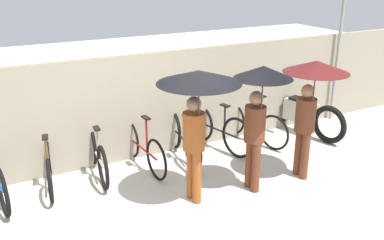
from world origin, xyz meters
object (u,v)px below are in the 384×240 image
at_px(parked_bicycle_4, 183,138).
at_px(motorcycle, 301,113).
at_px(parked_bicycle_3, 142,147).
at_px(pedestrian_trailing, 312,87).
at_px(parked_bicycle_2, 97,154).
at_px(parked_bicycle_5, 217,129).
at_px(parked_bicycle_1, 49,165).
at_px(pedestrian_center, 259,99).
at_px(pedestrian_leading, 197,96).
at_px(parked_bicycle_6, 252,124).

relative_size(parked_bicycle_4, motorcycle, 0.84).
xyz_separation_m(parked_bicycle_3, pedestrian_trailing, (2.17, -1.64, 1.18)).
xyz_separation_m(parked_bicycle_2, parked_bicycle_5, (2.33, -0.00, 0.03)).
distance_m(parked_bicycle_1, parked_bicycle_2, 0.78).
bearing_deg(parked_bicycle_3, pedestrian_center, -146.10).
bearing_deg(pedestrian_trailing, parked_bicycle_5, -64.35).
height_order(parked_bicycle_1, parked_bicycle_5, parked_bicycle_5).
xyz_separation_m(parked_bicycle_2, parked_bicycle_3, (0.77, -0.08, 0.00)).
height_order(pedestrian_leading, pedestrian_trailing, pedestrian_leading).
bearing_deg(parked_bicycle_3, parked_bicycle_4, -92.69).
relative_size(parked_bicycle_1, pedestrian_trailing, 0.82).
bearing_deg(motorcycle, parked_bicycle_5, 76.17).
bearing_deg(pedestrian_center, parked_bicycle_4, -71.93).
xyz_separation_m(parked_bicycle_3, motorcycle, (3.49, -0.04, 0.05)).
bearing_deg(parked_bicycle_3, parked_bicycle_6, -91.85).
relative_size(parked_bicycle_2, parked_bicycle_5, 0.95).
xyz_separation_m(parked_bicycle_4, parked_bicycle_5, (0.77, 0.07, 0.01)).
bearing_deg(parked_bicycle_2, motorcycle, -86.02).
distance_m(parked_bicycle_1, pedestrian_trailing, 4.26).
bearing_deg(parked_bicycle_5, parked_bicycle_2, 78.06).
bearing_deg(pedestrian_trailing, parked_bicycle_1, -18.70).
distance_m(parked_bicycle_5, parked_bicycle_6, 0.78).
bearing_deg(parked_bicycle_2, parked_bicycle_3, -90.17).
distance_m(parked_bicycle_1, parked_bicycle_6, 3.87).
relative_size(parked_bicycle_1, motorcycle, 0.77).
bearing_deg(parked_bicycle_3, parked_bicycle_1, 84.68).
relative_size(parked_bicycle_5, pedestrian_center, 0.89).
xyz_separation_m(parked_bicycle_3, parked_bicycle_6, (2.33, 0.06, -0.00)).
xyz_separation_m(parked_bicycle_1, parked_bicycle_3, (1.55, -0.06, 0.02)).
xyz_separation_m(pedestrian_leading, pedestrian_center, (0.96, -0.12, -0.15)).
bearing_deg(motorcycle, parked_bicycle_3, 78.92).
bearing_deg(pedestrian_trailing, pedestrian_leading, 1.16).
distance_m(pedestrian_leading, pedestrian_trailing, 1.92).
bearing_deg(parked_bicycle_5, parked_bicycle_6, -103.31).
bearing_deg(parked_bicycle_4, motorcycle, -84.03).
height_order(parked_bicycle_3, motorcycle, parked_bicycle_3).
bearing_deg(parked_bicycle_5, pedestrian_center, 156.75).
height_order(parked_bicycle_3, pedestrian_trailing, pedestrian_trailing).
bearing_deg(pedestrian_center, parked_bicycle_3, -49.97).
relative_size(parked_bicycle_4, parked_bicycle_6, 1.03).
bearing_deg(motorcycle, parked_bicycle_4, 78.58).
relative_size(parked_bicycle_3, pedestrian_center, 0.87).
height_order(parked_bicycle_1, parked_bicycle_3, parked_bicycle_3).
xyz_separation_m(pedestrian_leading, pedestrian_trailing, (1.91, -0.16, -0.09)).
relative_size(pedestrian_trailing, motorcycle, 0.94).
bearing_deg(parked_bicycle_1, motorcycle, -81.68).
distance_m(parked_bicycle_5, pedestrian_center, 2.03).
distance_m(parked_bicycle_3, pedestrian_center, 2.30).
height_order(parked_bicycle_3, pedestrian_center, pedestrian_center).
distance_m(parked_bicycle_4, pedestrian_leading, 2.02).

